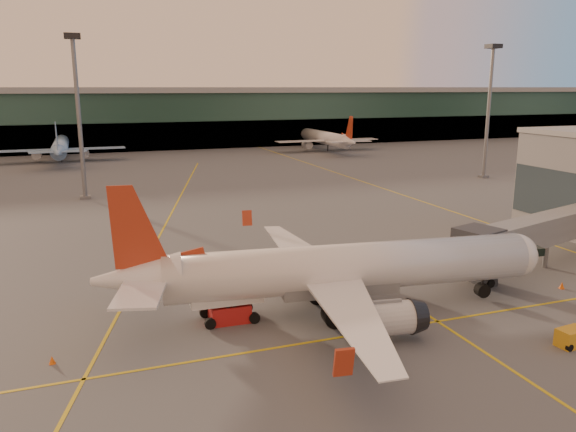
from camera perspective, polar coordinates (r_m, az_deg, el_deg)
name	(u,v)px	position (r m, az deg, el deg)	size (l,w,h in m)	color
ground	(417,361)	(39.13, 13.00, -14.16)	(600.00, 600.00, 0.00)	#4C4F54
taxi_markings	(187,222)	(76.49, -10.19, -0.56)	(100.12, 173.00, 0.01)	gold
terminal	(153,118)	(172.07, -13.60, 9.65)	(400.00, 20.00, 17.60)	#19382D
mast_west_near	(78,105)	(94.97, -20.56, 10.49)	(2.40, 2.40, 25.60)	slate
mast_east_near	(489,102)	(117.64, 19.76, 10.87)	(2.40, 2.40, 25.60)	slate
main_airplane	(336,270)	(44.49, 4.89, -5.52)	(36.22, 32.76, 10.94)	white
jet_bridge	(555,228)	(62.33, 25.48, -1.14)	(25.94, 10.28, 5.55)	slate
catering_truck	(226,291)	(43.46, -6.31, -7.60)	(5.56, 2.64, 4.26)	#AA1818
gpu_cart	(572,338)	(44.56, 26.88, -10.96)	(2.28, 1.51, 1.26)	gold
cone_nose	(562,285)	(56.23, 26.06, -6.36)	(0.48, 0.48, 0.61)	#EC5C0C
cone_tail	(52,360)	(40.77, -22.84, -13.33)	(0.43, 0.43, 0.54)	#EC5C0C
cone_wing_left	(264,254)	(60.00, -2.47, -3.90)	(0.37, 0.37, 0.48)	#EC5C0C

